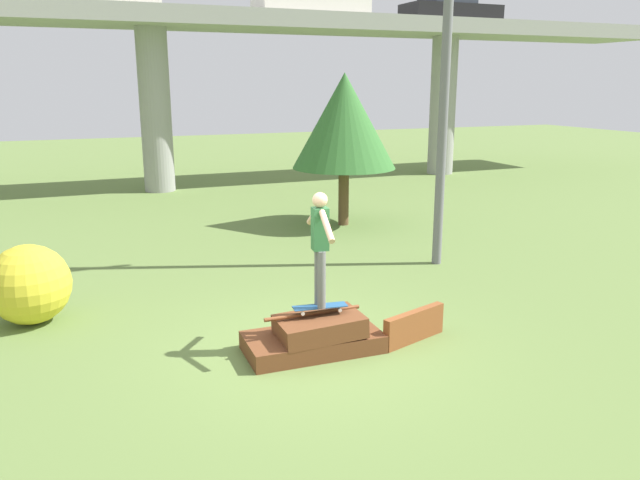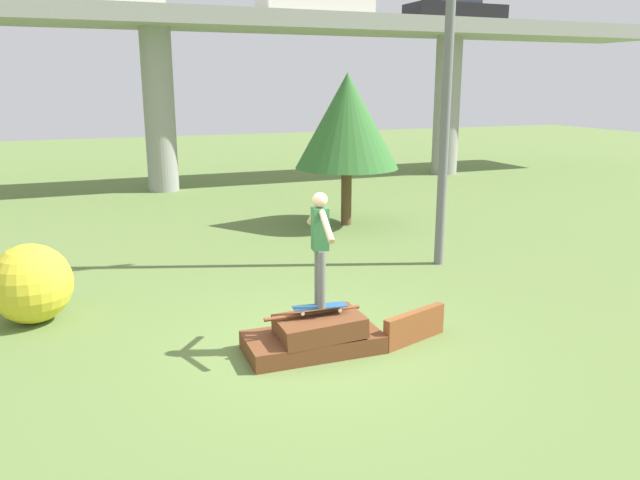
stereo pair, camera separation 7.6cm
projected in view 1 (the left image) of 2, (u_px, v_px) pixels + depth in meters
The scene contains 11 objects.
ground_plane at pixel (313, 350), 9.29m from camera, with size 80.00×80.00×0.00m, color olive.
scrap_pile at pixel (315, 336), 9.21m from camera, with size 2.03×1.04×0.62m.
scrap_plank_loose at pixel (414, 326), 9.57m from camera, with size 1.22×0.51×0.49m.
skateboard at pixel (320, 307), 9.11m from camera, with size 0.82×0.31×0.09m.
skater at pixel (320, 241), 8.87m from camera, with size 0.25×1.29×1.68m.
highway_overpass at pixel (151, 35), 21.74m from camera, with size 44.00×3.44×6.38m.
car_on_overpass_left at pixel (309, 0), 24.03m from camera, with size 4.33×1.86×1.47m.
car_on_overpass_mid at pixel (450, 9), 26.18m from camera, with size 4.17×1.70×1.24m.
utility_pole at pixel (446, 52), 12.69m from camera, with size 1.30×0.20×8.72m.
tree_behind_left at pixel (344, 121), 16.87m from camera, with size 2.84×2.84×4.15m.
bush_yellow_flowering at pixel (29, 284), 10.22m from camera, with size 1.33×1.33×1.33m.
Camera 1 is at (-3.15, -8.01, 3.87)m, focal length 35.00 mm.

